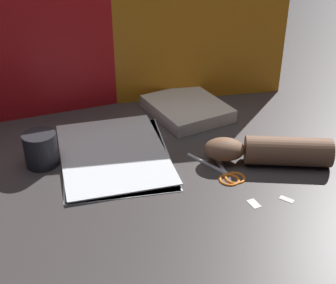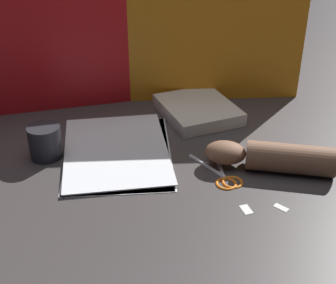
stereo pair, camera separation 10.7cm
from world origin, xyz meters
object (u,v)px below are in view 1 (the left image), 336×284
paper_stack (115,154)px  book_closed (187,108)px  mug (41,149)px  scissors (225,171)px  hand_forearm (270,151)px

paper_stack → book_closed: size_ratio=1.41×
book_closed → mug: bearing=-158.2°
paper_stack → mug: (-0.17, 0.01, 0.04)m
scissors → mug: bearing=159.6°
scissors → hand_forearm: bearing=5.5°
scissors → mug: mug is taller
paper_stack → hand_forearm: hand_forearm is taller
paper_stack → scissors: bearing=-31.4°
book_closed → hand_forearm: bearing=-69.9°
scissors → hand_forearm: 0.12m
book_closed → scissors: (-0.01, -0.31, -0.01)m
paper_stack → mug: mug is taller
paper_stack → scissors: scissors is taller
paper_stack → hand_forearm: bearing=-20.4°
paper_stack → scissors: 0.27m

